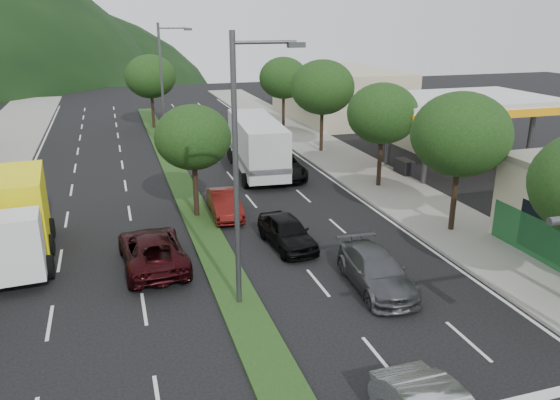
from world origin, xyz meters
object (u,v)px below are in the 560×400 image
object	(u,v)px
tree_r_b	(461,134)
tree_r_d	(323,87)
car_queue_f	(239,139)
motorhome	(257,144)
box_truck	(15,221)
tree_med_far	(150,77)
streetlight_mid	(165,83)
car_queue_c	(225,204)
tree_med_near	(193,137)
suv_maroon	(152,250)
car_queue_b	(376,271)
car_queue_e	(246,151)
streetlight_near	(241,162)
car_queue_d	(283,166)
tree_r_e	(283,78)
tree_r_c	(382,114)
car_queue_a	(287,232)

from	to	relation	value
tree_r_b	tree_r_d	size ratio (longest dim) A/B	0.97
car_queue_f	motorhome	distance (m)	8.40
box_truck	tree_med_far	bearing A→B (deg)	-110.35
streetlight_mid	car_queue_c	world-z (taller)	streetlight_mid
tree_med_near	suv_maroon	bearing A→B (deg)	-116.79
car_queue_b	tree_med_far	bearing A→B (deg)	102.90
car_queue_e	motorhome	size ratio (longest dim) A/B	0.46
streetlight_near	car_queue_d	xyz separation A→B (m)	(6.67, 16.10, -4.81)
car_queue_b	car_queue_d	world-z (taller)	car_queue_d
tree_r_b	tree_r_e	size ratio (longest dim) A/B	1.03
tree_r_d	streetlight_mid	distance (m)	12.18
tree_r_e	motorhome	xyz separation A→B (m)	(-6.48, -14.16, -2.91)
car_queue_b	box_truck	size ratio (longest dim) A/B	0.66
tree_r_d	motorhome	size ratio (longest dim) A/B	0.72
car_queue_e	tree_med_far	bearing A→B (deg)	104.48
suv_maroon	tree_r_c	bearing A→B (deg)	-155.91
tree_med_near	streetlight_near	distance (m)	10.07
car_queue_a	box_truck	xyz separation A→B (m)	(-11.98, 2.50, 0.99)
car_queue_a	tree_med_far	bearing A→B (deg)	91.70
streetlight_near	motorhome	world-z (taller)	streetlight_near
car_queue_e	tree_r_c	bearing A→B (deg)	-60.82
box_truck	car_queue_b	bearing A→B (deg)	148.17
car_queue_b	car_queue_f	world-z (taller)	car_queue_b
tree_r_e	car_queue_f	world-z (taller)	tree_r_e
streetlight_near	car_queue_b	size ratio (longest dim) A/B	1.99
tree_r_d	suv_maroon	size ratio (longest dim) A/B	1.28
car_queue_a	motorhome	size ratio (longest dim) A/B	0.44
tree_med_far	car_queue_b	bearing A→B (deg)	-81.25
tree_r_c	streetlight_near	distance (m)	16.85
tree_r_c	motorhome	distance (m)	9.16
suv_maroon	box_truck	size ratio (longest dim) A/B	0.74
tree_r_e	streetlight_mid	world-z (taller)	streetlight_mid
car_queue_c	box_truck	xyz separation A→B (m)	(-10.03, -2.50, 1.03)
tree_r_d	streetlight_near	size ratio (longest dim) A/B	0.72
tree_r_d	car_queue_c	world-z (taller)	tree_r_d
tree_r_c	tree_med_far	bearing A→B (deg)	116.57
streetlight_near	motorhome	distance (m)	18.96
tree_r_b	tree_r_e	bearing A→B (deg)	90.00
streetlight_mid	suv_maroon	bearing A→B (deg)	-98.37
car_queue_a	tree_r_e	bearing A→B (deg)	68.01
tree_r_b	streetlight_mid	bearing A→B (deg)	119.32
tree_r_d	tree_r_e	world-z (taller)	tree_r_d
tree_med_near	car_queue_e	bearing A→B (deg)	63.34
tree_r_c	car_queue_d	size ratio (longest dim) A/B	1.17
tree_r_b	motorhome	world-z (taller)	tree_r_b
streetlight_mid	box_truck	world-z (taller)	streetlight_mid
car_queue_f	tree_r_e	bearing A→B (deg)	42.73
motorhome	car_queue_d	bearing A→B (deg)	-47.17
car_queue_d	motorhome	distance (m)	2.52
tree_r_c	box_truck	xyz separation A→B (m)	(-20.53, -4.79, -3.01)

